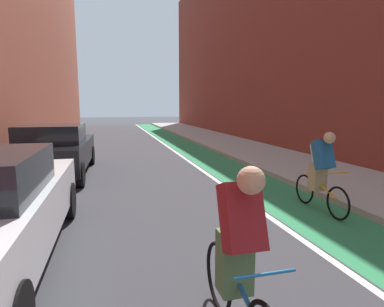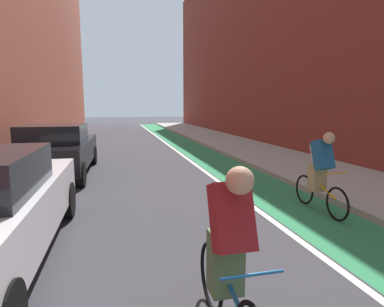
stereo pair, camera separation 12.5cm
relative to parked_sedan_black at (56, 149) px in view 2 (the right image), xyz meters
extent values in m
plane|color=#38383D|center=(2.56, 2.02, -0.79)|extent=(95.67, 95.67, 0.00)
cube|color=#2D8451|center=(5.37, 4.02, -0.79)|extent=(1.60, 43.49, 0.00)
cube|color=white|center=(4.47, 4.02, -0.79)|extent=(0.12, 43.49, 0.00)
cube|color=#A8A59E|center=(7.78, 4.02, -0.72)|extent=(3.21, 43.49, 0.14)
cube|color=brown|center=(10.59, 6.02, 5.79)|extent=(2.40, 39.49, 13.15)
cylinder|color=black|center=(0.82, -3.97, -0.46)|extent=(0.23, 0.66, 0.66)
cube|color=black|center=(0.00, 0.05, -0.11)|extent=(2.07, 4.51, 0.70)
cube|color=black|center=(-0.01, -0.17, 0.47)|extent=(1.76, 1.92, 0.55)
cylinder|color=black|center=(-0.83, 1.75, -0.46)|extent=(0.24, 0.67, 0.66)
cylinder|color=black|center=(0.94, 1.69, -0.46)|extent=(0.24, 0.67, 0.66)
cylinder|color=black|center=(-0.94, -1.60, -0.46)|extent=(0.24, 0.67, 0.66)
cylinder|color=black|center=(0.83, -1.65, -0.46)|extent=(0.24, 0.67, 0.66)
torus|color=black|center=(2.64, -7.23, -0.44)|extent=(0.04, 0.70, 0.70)
cylinder|color=#1966A5|center=(2.64, -7.75, -0.22)|extent=(0.04, 0.96, 0.33)
cylinder|color=#1966A5|center=(2.64, -7.57, -0.14)|extent=(0.04, 0.12, 0.55)
cylinder|color=#1966A5|center=(2.64, -8.20, 0.11)|extent=(0.48, 0.03, 0.02)
cube|color=#4C7247|center=(2.64, -7.65, -0.07)|extent=(0.28, 0.24, 0.56)
cube|color=maroon|center=(2.64, -7.78, 0.39)|extent=(0.32, 0.40, 0.60)
sphere|color=tan|center=(2.64, -7.93, 0.73)|extent=(0.22, 0.22, 0.22)
cube|color=tan|center=(2.64, -7.65, 0.41)|extent=(0.26, 0.27, 0.39)
torus|color=black|center=(5.61, -5.32, -0.47)|extent=(0.04, 0.62, 0.62)
torus|color=black|center=(5.62, -4.27, -0.47)|extent=(0.04, 0.62, 0.62)
cylinder|color=gold|center=(5.61, -4.79, -0.25)|extent=(0.04, 0.96, 0.33)
cylinder|color=gold|center=(5.61, -4.61, -0.17)|extent=(0.04, 0.12, 0.55)
cylinder|color=gold|center=(5.61, -5.24, 0.08)|extent=(0.48, 0.03, 0.02)
cube|color=tan|center=(5.61, -4.69, -0.10)|extent=(0.28, 0.24, 0.56)
cube|color=#1E598C|center=(5.61, -4.82, 0.36)|extent=(0.32, 0.40, 0.60)
sphere|color=tan|center=(5.61, -4.97, 0.70)|extent=(0.22, 0.22, 0.22)
cube|color=beige|center=(5.61, -4.69, 0.38)|extent=(0.26, 0.27, 0.39)
camera|label=1|loc=(1.62, -10.11, 1.29)|focal=29.92mm
camera|label=2|loc=(1.74, -10.14, 1.29)|focal=29.92mm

